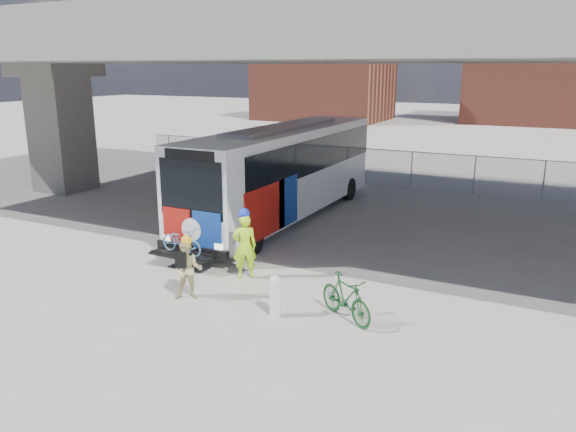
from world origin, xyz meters
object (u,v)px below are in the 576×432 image
Objects in this scene: bus at (284,166)px; bike_parked at (346,298)px; cyclist_tan at (188,269)px; cyclist_hivis at (245,245)px; bollard at (275,294)px.

bike_parked is at bearing -53.79° from bus.
cyclist_tan is 4.15m from bike_parked.
bus is 7.03× the size of bike_parked.
cyclist_tan is at bearing -79.76° from bus.
cyclist_hivis is at bearing 101.12° from bike_parked.
bus is at bearing -109.77° from cyclist_hivis.
bollard is 0.51× the size of cyclist_hivis.
bus is at bearing 72.16° from cyclist_tan.
cyclist_hivis is 3.81m from bike_parked.
cyclist_hivis is 1.12× the size of bike_parked.
bike_parked is at bearing 20.25° from bollard.
bollard is at bearing 99.18° from cyclist_hivis.
bus is at bearing 67.15° from bike_parked.
bike_parked is (3.56, -1.28, -0.44)m from cyclist_hivis.
bike_parked is (4.08, 0.68, -0.26)m from cyclist_tan.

